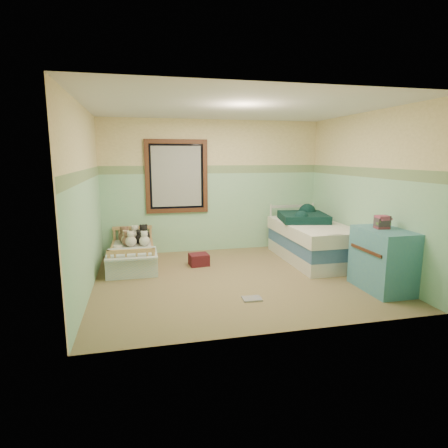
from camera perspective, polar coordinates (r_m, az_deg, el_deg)
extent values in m
cube|color=olive|center=(5.67, 1.99, -8.44)|extent=(4.20, 3.60, 0.02)
cube|color=silver|center=(5.41, 2.16, 17.70)|extent=(4.20, 3.60, 0.02)
cube|color=#D3BE85|center=(7.15, -1.68, 5.81)|extent=(4.20, 0.04, 2.50)
cube|color=#D3BE85|center=(3.71, 9.28, 1.37)|extent=(4.20, 0.04, 2.50)
cube|color=#D3BE85|center=(5.27, -20.64, 3.50)|extent=(0.04, 3.60, 2.50)
cube|color=#D3BE85|center=(6.28, 20.98, 4.49)|extent=(0.04, 3.60, 2.50)
cube|color=#8FCDA1|center=(7.19, -1.64, 1.83)|extent=(4.20, 0.01, 1.50)
cube|color=#3A6338|center=(7.11, -1.67, 8.41)|extent=(4.20, 0.01, 0.15)
cube|color=#3B1F13|center=(6.99, -7.31, 7.27)|extent=(1.16, 0.06, 1.36)
cube|color=#B7B8B3|center=(7.00, -7.32, 7.28)|extent=(0.92, 0.01, 1.12)
cube|color=tan|center=(6.47, -13.90, -5.41)|extent=(0.71, 1.43, 0.18)
cube|color=silver|center=(6.44, -13.95, -4.11)|extent=(0.65, 1.36, 0.12)
cube|color=#88B9DA|center=(5.99, -14.04, -4.46)|extent=(0.77, 0.71, 0.03)
sphere|color=brown|center=(6.89, -15.20, -1.89)|extent=(0.19, 0.19, 0.19)
sphere|color=silver|center=(6.89, -13.54, -1.79)|extent=(0.20, 0.20, 0.20)
sphere|color=beige|center=(6.68, -14.83, -2.34)|extent=(0.17, 0.17, 0.17)
sphere|color=black|center=(6.67, -12.86, -2.27)|extent=(0.17, 0.17, 0.17)
sphere|color=beige|center=(6.57, -15.99, -5.06)|extent=(0.23, 0.23, 0.23)
sphere|color=beige|center=(6.23, -16.90, -5.95)|extent=(0.23, 0.23, 0.23)
cube|color=silver|center=(6.77, 13.35, -4.54)|extent=(0.95, 1.90, 0.22)
cube|color=navy|center=(6.71, 13.43, -2.73)|extent=(0.95, 1.90, 0.22)
cube|color=white|center=(6.67, 13.51, -0.88)|extent=(0.99, 1.93, 0.22)
cube|color=black|center=(6.88, 12.09, 1.04)|extent=(0.96, 1.00, 0.14)
cube|color=teal|center=(5.53, 23.28, -5.10)|extent=(0.53, 0.85, 0.85)
cube|color=brown|center=(5.48, 23.21, 0.29)|extent=(0.19, 0.15, 0.18)
cube|color=maroon|center=(6.30, -3.89, -5.50)|extent=(0.34, 0.30, 0.20)
cube|color=gold|center=(4.88, 4.33, -11.42)|extent=(0.25, 0.20, 0.02)
sphere|color=black|center=(6.79, -12.26, -1.81)|extent=(0.22, 0.22, 0.22)
sphere|color=silver|center=(6.48, -12.16, -2.56)|extent=(0.18, 0.18, 0.18)
sphere|color=brown|center=(6.56, -14.70, -2.54)|extent=(0.18, 0.18, 0.18)
sphere|color=beige|center=(6.49, -14.15, -2.61)|extent=(0.19, 0.19, 0.19)
sphere|color=brown|center=(6.80, -15.00, -1.99)|extent=(0.20, 0.20, 0.20)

